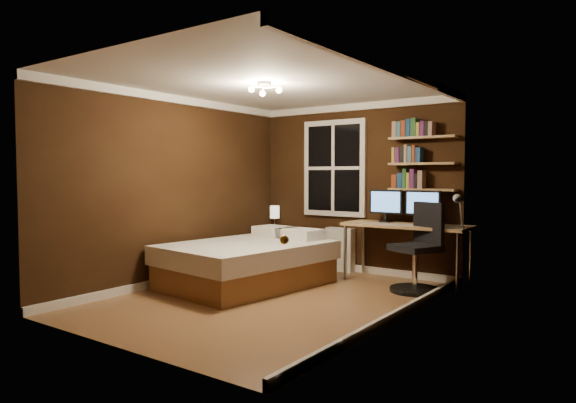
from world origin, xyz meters
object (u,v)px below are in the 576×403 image
Objects in this scene: bedside_lamp at (275,219)px; monitor_right at (423,207)px; radiator at (340,249)px; office_chair at (418,257)px; desk at (406,228)px; monitor_left at (386,206)px; nightstand at (275,249)px; desk_lamp at (459,210)px; bed at (248,263)px.

bedside_lamp is 2.48m from monitor_right.
bedside_lamp is 1.21m from radiator.
office_chair is (1.47, -0.62, 0.11)m from radiator.
office_chair reaches higher than desk.
bedside_lamp reaches higher than radiator.
desk is 0.45m from monitor_left.
desk is at bearing -2.10° from bedside_lamp.
nightstand is 2.65m from office_chair.
bedside_lamp is (0.00, 0.00, 0.48)m from nightstand.
radiator is 1.48× the size of desk_lamp.
monitor_right is at bearing 156.58° from desk_lamp.
desk_lamp is (1.88, -0.37, 0.69)m from radiator.
bedside_lamp is 0.26× the size of desk.
bedside_lamp is at bearing 121.86° from bed.
bed is at bearing -65.50° from bedside_lamp.
monitor_left is 0.53m from monitor_right.
radiator is 1.59m from office_chair.
desk is at bearing -156.65° from monitor_right.
desk_lamp is at bearing -17.60° from nightstand.
bedside_lamp is 2.27m from desk.
desk is at bearing 168.22° from desk_lamp.
desk_lamp is at bearing 34.85° from bed.
bed is 2.74m from desk_lamp.
radiator is at bearing -6.34° from nightstand.
monitor_right is at bearing -13.07° from nightstand.
office_chair is (2.60, -0.48, 0.18)m from nightstand.
office_chair is at bearing 34.19° from bed.
desk reaches higher than nightstand.
desk_lamp reaches higher than bed.
bed is at bearing -106.35° from radiator.
office_chair is (2.60, -0.48, -0.30)m from bedside_lamp.
bedside_lamp is at bearing 177.90° from desk.
monitor_right reaches higher than radiator.
bedside_lamp is at bearing 0.00° from nightstand.
monitor_right reaches higher than nightstand.
desk is 0.35m from monitor_right.
nightstand is 2.58m from monitor_right.
nightstand is 1.07× the size of monitor_right.
bed is 2.03× the size of office_chair.
nightstand is 0.79× the size of radiator.
desk_lamp is at bearing -12.45° from monitor_left.
bed is 2.17m from office_chair.
radiator is (1.13, 0.13, 0.07)m from nightstand.
monitor_left is (1.27, 1.46, 0.72)m from bed.
monitor_left reaches higher than bed.
office_chair is at bearing -74.11° from monitor_right.
radiator is 0.59× the size of office_chair.
monitor_right reaches higher than desk_lamp.
desk is 1.51× the size of office_chair.
monitor_right is 0.44× the size of office_chair.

